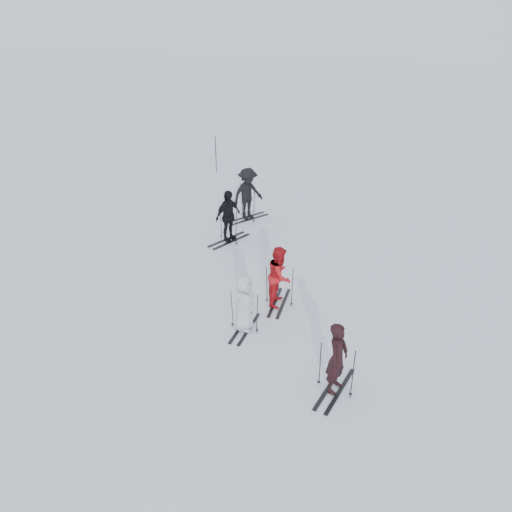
% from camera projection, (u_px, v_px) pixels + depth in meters
% --- Properties ---
extents(ground, '(120.00, 120.00, 0.00)m').
position_uv_depth(ground, '(246.00, 303.00, 14.16)').
color(ground, silver).
rests_on(ground, ground).
extents(skier_near_dark, '(0.55, 0.70, 1.71)m').
position_uv_depth(skier_near_dark, '(337.00, 359.00, 10.67)').
color(skier_near_dark, black).
rests_on(skier_near_dark, ground).
extents(skier_red, '(0.67, 0.86, 1.74)m').
position_uv_depth(skier_red, '(280.00, 277.00, 13.74)').
color(skier_red, '#B2141A').
rests_on(skier_red, ground).
extents(skier_grey, '(0.55, 0.80, 1.57)m').
position_uv_depth(skier_grey, '(244.00, 303.00, 12.71)').
color(skier_grey, silver).
rests_on(skier_grey, ground).
extents(skier_uphill_left, '(0.91, 1.17, 1.85)m').
position_uv_depth(skier_uphill_left, '(228.00, 217.00, 17.28)').
color(skier_uphill_left, black).
rests_on(skier_uphill_left, ground).
extents(skier_uphill_far, '(1.38, 1.48, 2.01)m').
position_uv_depth(skier_uphill_far, '(248.00, 194.00, 18.99)').
color(skier_uphill_far, black).
rests_on(skier_uphill_far, ground).
extents(skis_near_dark, '(1.85, 1.27, 1.23)m').
position_uv_depth(skis_near_dark, '(336.00, 368.00, 10.78)').
color(skis_near_dark, black).
rests_on(skis_near_dark, ground).
extents(skis_red, '(1.63, 0.88, 1.18)m').
position_uv_depth(skis_red, '(279.00, 285.00, 13.87)').
color(skis_red, black).
rests_on(skis_red, ground).
extents(skis_grey, '(1.61, 0.93, 1.13)m').
position_uv_depth(skis_grey, '(244.00, 311.00, 12.81)').
color(skis_grey, black).
rests_on(skis_grey, ground).
extents(skis_uphill_left, '(2.01, 1.67, 1.30)m').
position_uv_depth(skis_uphill_left, '(228.00, 224.00, 17.41)').
color(skis_uphill_left, black).
rests_on(skis_uphill_left, ground).
extents(skis_uphill_far, '(2.00, 1.84, 1.31)m').
position_uv_depth(skis_uphill_far, '(248.00, 203.00, 19.15)').
color(skis_uphill_far, black).
rests_on(skis_uphill_far, ground).
extents(piste_marker, '(0.04, 0.04, 1.74)m').
position_uv_depth(piste_marker, '(216.00, 154.00, 24.22)').
color(piste_marker, black).
rests_on(piste_marker, ground).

